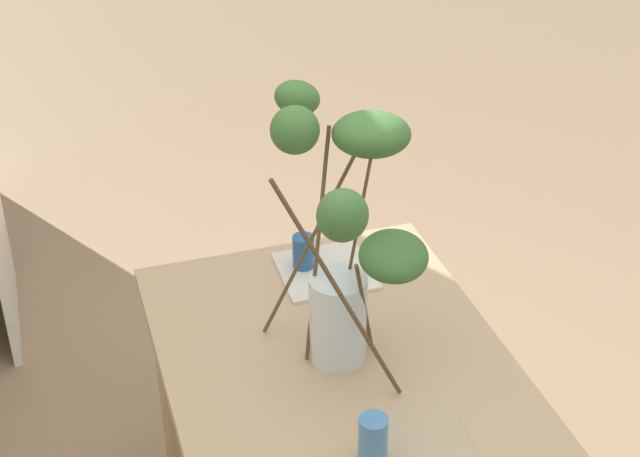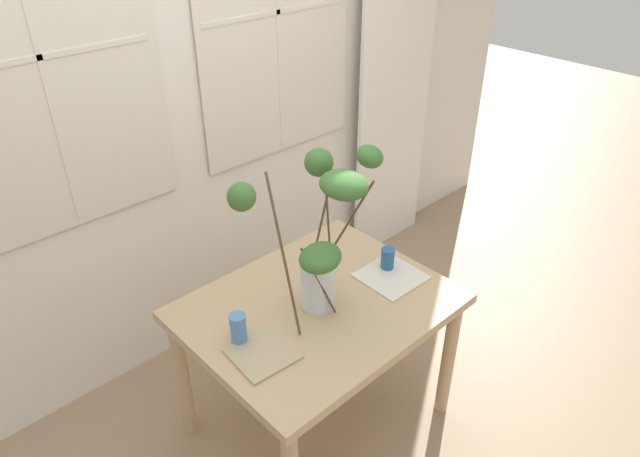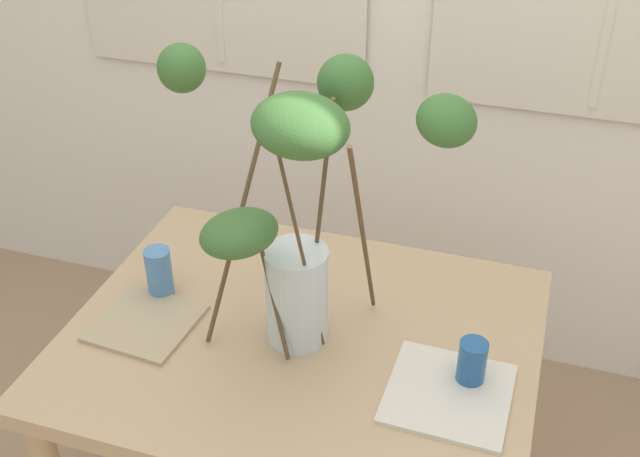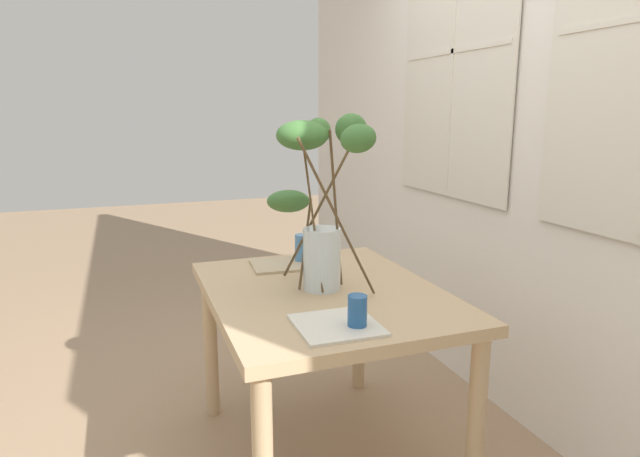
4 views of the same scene
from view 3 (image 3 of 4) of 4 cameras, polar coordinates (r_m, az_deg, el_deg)
name	(u,v)px [view 3 (image 3 of 4)]	position (r m, az deg, el deg)	size (l,w,h in m)	color
dining_table	(302,364)	(2.00, -1.33, -9.87)	(1.14, 0.90, 0.76)	tan
vase_with_branches	(295,209)	(1.69, -1.85, 1.43)	(0.75, 0.43, 0.71)	silver
drinking_glass_blue_left	(159,273)	(2.06, -11.64, -3.16)	(0.07, 0.07, 0.14)	#4C84BC
drinking_glass_blue_right	(472,363)	(1.81, 11.00, -9.59)	(0.07, 0.07, 0.11)	#235693
plate_square_left	(146,323)	(2.00, -12.58, -6.73)	(0.24, 0.24, 0.01)	tan
plate_square_right	(448,393)	(1.80, 9.35, -11.78)	(0.27, 0.27, 0.01)	silver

